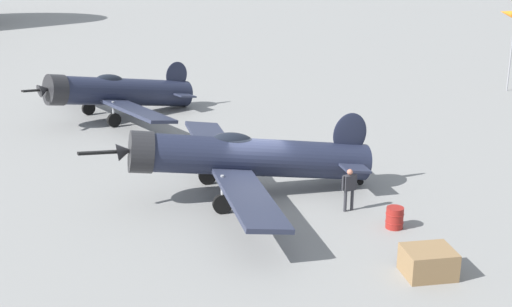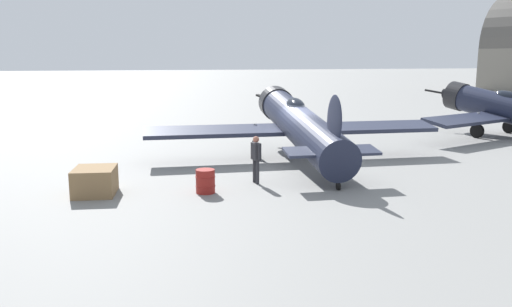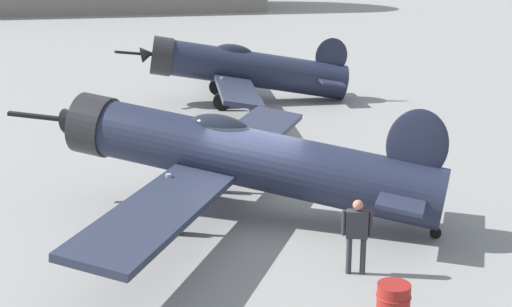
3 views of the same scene
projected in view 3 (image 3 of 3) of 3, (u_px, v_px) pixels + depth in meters
name	position (u px, v px, depth m)	size (l,w,h in m)	color
ground_plane	(256.00, 218.00, 19.48)	(400.00, 400.00, 0.00)	gray
airplane_foreground	(237.00, 157.00, 19.16)	(12.10, 13.43, 3.35)	#1E2338
airplane_mid_apron	(242.00, 69.00, 33.32)	(10.18, 12.87, 3.11)	#1E2338
ground_crew_mechanic	(357.00, 230.00, 15.92)	(0.67, 0.27, 1.73)	#2D2D33
fuel_drum	(393.00, 303.00, 14.01)	(0.68, 0.68, 0.81)	maroon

